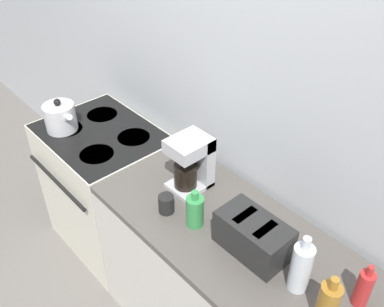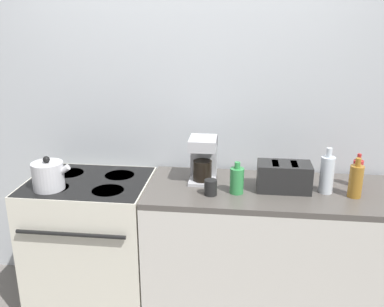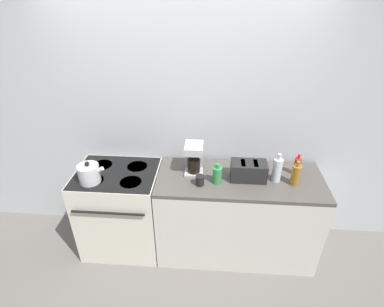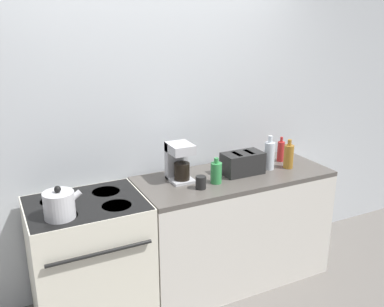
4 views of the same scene
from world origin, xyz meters
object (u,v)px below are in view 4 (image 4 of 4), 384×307
Objects in this scene: bottle_red at (281,151)px; cup_black at (201,182)px; stove at (90,261)px; kettle at (60,205)px; bottle_green at (216,173)px; bottle_clear at (269,155)px; coffee_maker at (179,161)px; bottle_amber at (289,156)px; toaster at (243,163)px.

cup_black is at bearing -165.17° from bottle_red.
kettle is at bearing -141.62° from stove.
bottle_clear is at bearing 7.65° from bottle_green.
coffee_maker is 0.29m from bottle_green.
kettle is 1.00× the size of bottle_amber.
bottle_red is 0.89× the size of bottle_amber.
bottle_amber reaches higher than bottle_green.
cup_black is (0.07, -0.23, -0.11)m from coffee_maker.
bottle_clear reaches higher than bottle_green.
bottle_clear is 2.97× the size of cup_black.
kettle reaches higher than stove.
bottle_amber is 0.84m from cup_black.
bottle_red is 0.92m from cup_black.
bottle_red is 0.24m from bottle_clear.
toaster is 0.45m from cup_black.
bottle_amber is 0.16m from bottle_clear.
bottle_red is 0.17m from bottle_amber.
toaster is at bearing 0.11° from stove.
bottle_amber is at bearing 4.81° from cup_black.
bottle_amber reaches higher than kettle.
bottle_clear is 0.70m from cup_black.
coffee_maker is at bearing 171.74° from bottle_clear.
bottle_clear is (0.75, -0.11, -0.04)m from coffee_maker.
bottle_red reaches higher than cup_black.
toaster is at bearing -166.54° from bottle_red.
cup_black is at bearing -8.79° from stove.
bottle_green is (-0.28, -0.08, -0.00)m from toaster.
coffee_maker is at bearing 168.69° from toaster.
bottle_clear reaches higher than cup_black.
bottle_clear is at bearing 163.22° from bottle_amber.
bottle_clear reaches higher than bottle_amber.
coffee_maker reaches higher than kettle.
kettle is 1.14m from bottle_green.
stove is 3.84× the size of kettle.
bottle_clear is (1.48, -0.01, 0.56)m from stove.
kettle is 1.43m from toaster.
bottle_clear is (-0.16, 0.05, 0.02)m from bottle_amber.
stove is 1.78m from bottle_red.
bottle_green is at bearing -4.65° from stove.
bottle_clear is at bearing 4.81° from kettle.
bottle_red reaches higher than bottle_green.
coffee_maker is at bearing 106.29° from cup_black.
coffee_maker reaches higher than bottle_red.
bottle_green is at bearing 3.48° from kettle.
coffee_maker reaches higher than bottle_clear.
toaster is 0.47m from bottle_red.
bottle_clear reaches higher than kettle.
kettle is at bearing -175.19° from bottle_clear.
bottle_red is at bearing 14.37° from bottle_green.
bottle_clear is (1.67, 0.14, 0.03)m from kettle.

